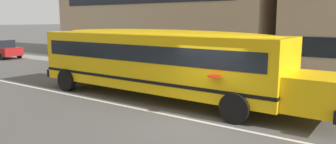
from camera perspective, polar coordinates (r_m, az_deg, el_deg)
The scene contains 5 objects.
ground_plane at distance 11.23m, azimuth 5.88°, elevation -8.60°, with size 400.00×400.00×0.00m, color #54514F.
sidewalk_far at distance 18.72m, azimuth 18.59°, elevation -1.84°, with size 120.00×3.00×0.01m, color gray.
lane_centreline at distance 11.23m, azimuth 5.88°, elevation -8.59°, with size 110.00×0.16×0.01m, color silver.
school_bus at distance 14.01m, azimuth -1.54°, elevation 2.43°, with size 13.38×3.16×2.99m.
parked_car_red_under_tree at distance 32.59m, azimuth -26.99°, elevation 3.61°, with size 3.98×2.03×1.64m.
Camera 1 is at (5.25, -9.32, 3.41)m, focal length 35.13 mm.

